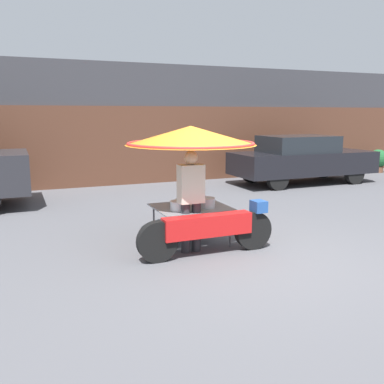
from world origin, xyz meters
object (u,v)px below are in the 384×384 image
at_px(vendor_motorcycle_cart, 193,151).
at_px(parked_car, 302,159).
at_px(vendor_person, 191,196).
at_px(potted_plant, 378,160).

relative_size(vendor_motorcycle_cart, parked_car, 0.49).
bearing_deg(vendor_person, vendor_motorcycle_cart, 62.93).
bearing_deg(vendor_person, potted_plant, 30.73).
height_order(vendor_motorcycle_cart, vendor_person, vendor_motorcycle_cart).
xyz_separation_m(parked_car, potted_plant, (4.13, 1.01, -0.30)).
bearing_deg(potted_plant, vendor_motorcycle_cart, -150.31).
height_order(parked_car, potted_plant, parked_car).
height_order(vendor_motorcycle_cart, parked_car, vendor_motorcycle_cart).
bearing_deg(potted_plant, parked_car, -166.20).
distance_m(vendor_motorcycle_cart, parked_car, 7.09).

